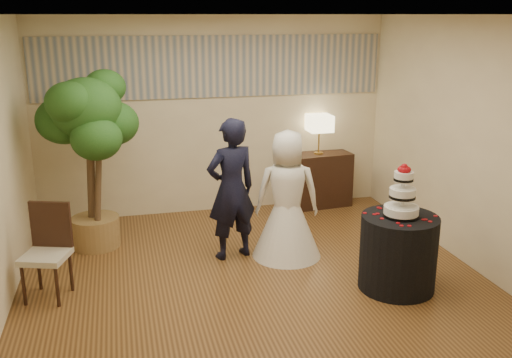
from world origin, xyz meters
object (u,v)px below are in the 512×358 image
object	(u,v)px
side_chair	(45,254)
table_lamp	(319,134)
groom	(231,189)
bride	(287,195)
cake_table	(398,253)
ficus_tree	(90,160)
wedding_cake	(403,190)
console	(318,180)

from	to	relation	value
side_chair	table_lamp	bearing A→B (deg)	48.74
groom	table_lamp	size ratio (longest dim) A/B	2.90
bride	side_chair	distance (m)	2.72
table_lamp	side_chair	world-z (taller)	table_lamp
groom	bride	bearing A→B (deg)	153.24
groom	cake_table	bearing A→B (deg)	126.19
cake_table	side_chair	size ratio (longest dim) A/B	0.82
groom	bride	world-z (taller)	groom
groom	table_lamp	xyz separation A→B (m)	(1.63, 1.55, 0.26)
bride	ficus_tree	distance (m)	2.41
ficus_tree	side_chair	size ratio (longest dim) A/B	2.28
table_lamp	groom	bearing A→B (deg)	-136.48
groom	side_chair	size ratio (longest dim) A/B	1.73
cake_table	wedding_cake	size ratio (longest dim) A/B	1.43
console	side_chair	size ratio (longest dim) A/B	1.00
bride	table_lamp	size ratio (longest dim) A/B	2.65
ficus_tree	side_chair	xyz separation A→B (m)	(-0.44, -1.29, -0.62)
cake_table	wedding_cake	world-z (taller)	wedding_cake
wedding_cake	console	size ratio (longest dim) A/B	0.58
cake_table	table_lamp	world-z (taller)	table_lamp
side_chair	bride	bearing A→B (deg)	28.11
cake_table	side_chair	bearing A→B (deg)	169.83
side_chair	ficus_tree	bearing A→B (deg)	89.80
bride	console	bearing A→B (deg)	-107.97
console	groom	bearing A→B (deg)	-142.39
side_chair	groom	bearing A→B (deg)	34.48
wedding_cake	side_chair	distance (m)	3.67
wedding_cake	bride	bearing A→B (deg)	129.27
ficus_tree	groom	bearing A→B (deg)	-24.14
cake_table	table_lamp	distance (m)	2.85
table_lamp	side_chair	size ratio (longest dim) A/B	0.60
console	cake_table	bearing A→B (deg)	-98.00
bride	cake_table	xyz separation A→B (m)	(0.89, -1.09, -0.37)
bride	ficus_tree	world-z (taller)	ficus_tree
bride	table_lamp	xyz separation A→B (m)	(0.99, 1.68, 0.33)
cake_table	side_chair	distance (m)	3.62
table_lamp	side_chair	distance (m)	4.28
bride	wedding_cake	bearing A→B (deg)	141.80
table_lamp	bride	bearing A→B (deg)	-120.51
groom	table_lamp	distance (m)	2.26
wedding_cake	table_lamp	size ratio (longest dim) A/B	0.97
wedding_cake	console	distance (m)	2.85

